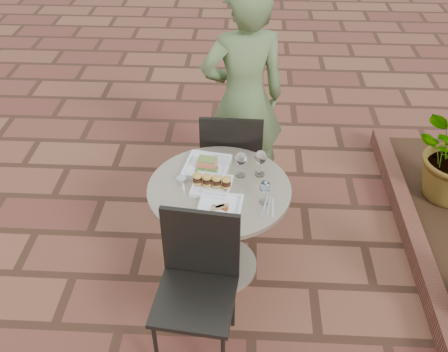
{
  "coord_description": "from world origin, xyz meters",
  "views": [
    {
      "loc": [
        0.34,
        -2.27,
        2.69
      ],
      "look_at": [
        0.22,
        0.14,
        0.82
      ],
      "focal_mm": 40.0,
      "sensor_mm": 36.0,
      "label": 1
    }
  ],
  "objects_px": {
    "cafe_table": "(219,216)",
    "chair_far": "(232,156)",
    "chair_near": "(198,275)",
    "diner": "(243,100)",
    "plate_sliders": "(212,183)",
    "plate_salmon": "(207,166)",
    "plate_tuna": "(220,208)"
  },
  "relations": [
    {
      "from": "chair_far",
      "to": "plate_salmon",
      "type": "height_order",
      "value": "chair_far"
    },
    {
      "from": "chair_far",
      "to": "cafe_table",
      "type": "bearing_deg",
      "value": 86.2
    },
    {
      "from": "cafe_table",
      "to": "plate_tuna",
      "type": "height_order",
      "value": "plate_tuna"
    },
    {
      "from": "chair_far",
      "to": "plate_sliders",
      "type": "height_order",
      "value": "chair_far"
    },
    {
      "from": "chair_far",
      "to": "plate_tuna",
      "type": "xyz_separation_m",
      "value": [
        -0.04,
        -0.8,
        0.2
      ]
    },
    {
      "from": "diner",
      "to": "plate_sliders",
      "type": "relative_size",
      "value": 6.55
    },
    {
      "from": "diner",
      "to": "cafe_table",
      "type": "bearing_deg",
      "value": 66.11
    },
    {
      "from": "chair_near",
      "to": "plate_tuna",
      "type": "height_order",
      "value": "chair_near"
    },
    {
      "from": "cafe_table",
      "to": "plate_sliders",
      "type": "relative_size",
      "value": 3.37
    },
    {
      "from": "cafe_table",
      "to": "plate_sliders",
      "type": "bearing_deg",
      "value": -171.25
    },
    {
      "from": "chair_near",
      "to": "plate_sliders",
      "type": "relative_size",
      "value": 3.48
    },
    {
      "from": "cafe_table",
      "to": "diner",
      "type": "height_order",
      "value": "diner"
    },
    {
      "from": "plate_sliders",
      "to": "diner",
      "type": "bearing_deg",
      "value": 78.56
    },
    {
      "from": "cafe_table",
      "to": "chair_near",
      "type": "bearing_deg",
      "value": -98.86
    },
    {
      "from": "chair_far",
      "to": "plate_salmon",
      "type": "xyz_separation_m",
      "value": [
        -0.15,
        -0.4,
        0.2
      ]
    },
    {
      "from": "chair_far",
      "to": "chair_near",
      "type": "height_order",
      "value": "same"
    },
    {
      "from": "plate_tuna",
      "to": "chair_near",
      "type": "bearing_deg",
      "value": -106.57
    },
    {
      "from": "cafe_table",
      "to": "plate_tuna",
      "type": "distance_m",
      "value": 0.34
    },
    {
      "from": "chair_far",
      "to": "plate_sliders",
      "type": "bearing_deg",
      "value": 82.02
    },
    {
      "from": "plate_salmon",
      "to": "plate_sliders",
      "type": "height_order",
      "value": "plate_sliders"
    },
    {
      "from": "chair_far",
      "to": "plate_sliders",
      "type": "xyz_separation_m",
      "value": [
        -0.1,
        -0.6,
        0.22
      ]
    },
    {
      "from": "cafe_table",
      "to": "chair_far",
      "type": "xyz_separation_m",
      "value": [
        0.06,
        0.59,
        0.07
      ]
    },
    {
      "from": "chair_near",
      "to": "diner",
      "type": "height_order",
      "value": "diner"
    },
    {
      "from": "diner",
      "to": "chair_near",
      "type": "bearing_deg",
      "value": 65.99
    },
    {
      "from": "cafe_table",
      "to": "diner",
      "type": "bearing_deg",
      "value": 81.43
    },
    {
      "from": "chair_near",
      "to": "plate_salmon",
      "type": "relative_size",
      "value": 2.87
    },
    {
      "from": "cafe_table",
      "to": "chair_far",
      "type": "relative_size",
      "value": 0.97
    },
    {
      "from": "cafe_table",
      "to": "chair_near",
      "type": "xyz_separation_m",
      "value": [
        -0.09,
        -0.56,
        0.07
      ]
    },
    {
      "from": "plate_salmon",
      "to": "plate_tuna",
      "type": "bearing_deg",
      "value": -75.14
    },
    {
      "from": "diner",
      "to": "chair_far",
      "type": "bearing_deg",
      "value": 59.13
    },
    {
      "from": "chair_near",
      "to": "plate_sliders",
      "type": "bearing_deg",
      "value": 91.97
    },
    {
      "from": "chair_far",
      "to": "diner",
      "type": "distance_m",
      "value": 0.42
    }
  ]
}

